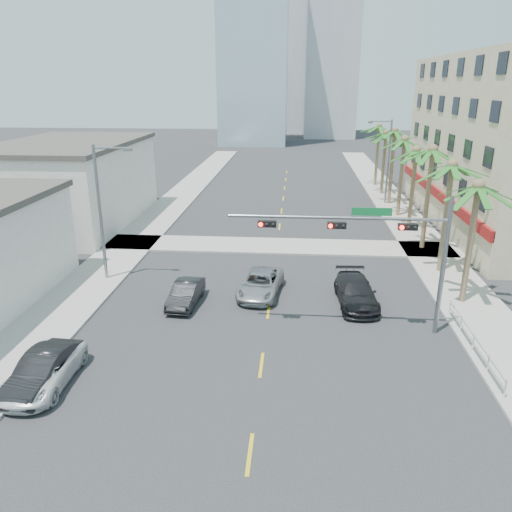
{
  "coord_description": "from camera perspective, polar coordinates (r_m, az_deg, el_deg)",
  "views": [
    {
      "loc": [
        1.39,
        -16.49,
        12.61
      ],
      "look_at": [
        -0.71,
        9.59,
        3.5
      ],
      "focal_mm": 35.0,
      "sensor_mm": 36.0,
      "label": 1
    }
  ],
  "objects": [
    {
      "name": "palm_tree_6",
      "position": [
        60.81,
        14.64,
        13.38
      ],
      "size": [
        4.8,
        4.8,
        7.8
      ],
      "color": "brown",
      "rests_on": "ground"
    },
    {
      "name": "car_lane_right",
      "position": [
        30.47,
        11.35,
        -4.06
      ],
      "size": [
        2.49,
        5.45,
        1.55
      ],
      "primitive_type": "imported",
      "rotation": [
        0.0,
        0.0,
        0.06
      ],
      "color": "black",
      "rests_on": "ground"
    },
    {
      "name": "car_parked_mid",
      "position": [
        24.16,
        -23.18,
        -11.89
      ],
      "size": [
        1.87,
        4.7,
        1.52
      ],
      "primitive_type": "imported",
      "rotation": [
        0.0,
        0.0,
        -0.06
      ],
      "color": "black",
      "rests_on": "ground"
    },
    {
      "name": "guardrail",
      "position": [
        26.98,
        23.62,
        -8.82
      ],
      "size": [
        0.08,
        8.08,
        1.0
      ],
      "color": "silver",
      "rests_on": "ground"
    },
    {
      "name": "palm_tree_0",
      "position": [
        30.77,
        24.09,
        7.19
      ],
      "size": [
        4.8,
        4.8,
        7.8
      ],
      "color": "brown",
      "rests_on": "ground"
    },
    {
      "name": "car_lane_left",
      "position": [
        30.2,
        -8.03,
        -4.27
      ],
      "size": [
        1.7,
        4.22,
        1.36
      ],
      "primitive_type": "imported",
      "rotation": [
        0.0,
        0.0,
        -0.06
      ],
      "color": "black",
      "rests_on": "ground"
    },
    {
      "name": "streetlight_right",
      "position": [
        55.85,
        14.72,
        10.81
      ],
      "size": [
        2.55,
        0.25,
        9.0
      ],
      "color": "slate",
      "rests_on": "ground"
    },
    {
      "name": "palm_tree_3",
      "position": [
        45.6,
        17.86,
        11.34
      ],
      "size": [
        4.8,
        4.8,
        7.8
      ],
      "color": "brown",
      "rests_on": "ground"
    },
    {
      "name": "tower_far_left",
      "position": [
        112.47,
        -0.24,
        25.01
      ],
      "size": [
        14.0,
        14.0,
        48.0
      ],
      "primitive_type": "cube",
      "color": "#99B2C6",
      "rests_on": "ground"
    },
    {
      "name": "ground",
      "position": [
        20.81,
        -0.19,
        -18.1
      ],
      "size": [
        260.0,
        260.0,
        0.0
      ],
      "primitive_type": "plane",
      "color": "#262628",
      "rests_on": "ground"
    },
    {
      "name": "palm_tree_2",
      "position": [
        40.5,
        19.55,
        11.27
      ],
      "size": [
        4.8,
        4.8,
        8.52
      ],
      "color": "brown",
      "rests_on": "ground"
    },
    {
      "name": "car_lane_center",
      "position": [
        31.25,
        0.51,
        -3.19
      ],
      "size": [
        2.95,
        5.36,
        1.42
      ],
      "primitive_type": "imported",
      "rotation": [
        0.0,
        0.0,
        -0.12
      ],
      "color": "#ADACB1",
      "rests_on": "ground"
    },
    {
      "name": "sidewalk_right",
      "position": [
        40.02,
        19.71,
        -0.22
      ],
      "size": [
        4.0,
        120.0,
        0.15
      ],
      "primitive_type": "cube",
      "color": "gray",
      "rests_on": "ground"
    },
    {
      "name": "sidewalk_cross",
      "position": [
        40.51,
        2.4,
        1.15
      ],
      "size": [
        80.0,
        4.0,
        0.15
      ],
      "primitive_type": "cube",
      "color": "gray",
      "rests_on": "ground"
    },
    {
      "name": "sidewalk_left",
      "position": [
        40.84,
        -14.79,
        0.67
      ],
      "size": [
        4.0,
        120.0,
        0.15
      ],
      "primitive_type": "cube",
      "color": "gray",
      "rests_on": "ground"
    },
    {
      "name": "building_left_far",
      "position": [
        49.97,
        -20.39,
        7.62
      ],
      "size": [
        11.0,
        18.0,
        7.2
      ],
      "primitive_type": "cube",
      "color": "beige",
      "rests_on": "ground"
    },
    {
      "name": "palm_tree_7",
      "position": [
        65.9,
        13.92,
        14.15
      ],
      "size": [
        4.8,
        4.8,
        8.16
      ],
      "color": "brown",
      "rests_on": "ground"
    },
    {
      "name": "palm_tree_1",
      "position": [
        35.58,
        21.52,
        9.52
      ],
      "size": [
        4.8,
        4.8,
        8.16
      ],
      "color": "brown",
      "rests_on": "ground"
    },
    {
      "name": "tower_far_center",
      "position": [
        141.81,
        3.04,
        22.56
      ],
      "size": [
        16.0,
        16.0,
        42.0
      ],
      "primitive_type": "cube",
      "color": "#ADADB2",
      "rests_on": "ground"
    },
    {
      "name": "tower_far_right",
      "position": [
        127.91,
        8.93,
        26.8
      ],
      "size": [
        12.0,
        12.0,
        60.0
      ],
      "primitive_type": "cube",
      "color": "#ADADB2",
      "rests_on": "ground"
    },
    {
      "name": "traffic_signal_mast",
      "position": [
        25.96,
        14.14,
        1.7
      ],
      "size": [
        11.12,
        0.54,
        7.2
      ],
      "color": "slate",
      "rests_on": "ground"
    },
    {
      "name": "streetlight_left",
      "position": [
        33.77,
        -17.14,
        5.42
      ],
      "size": [
        2.55,
        0.25,
        9.0
      ],
      "color": "slate",
      "rests_on": "ground"
    },
    {
      "name": "palm_tree_4",
      "position": [
        50.61,
        16.62,
        12.55
      ],
      "size": [
        4.8,
        4.8,
        8.16
      ],
      "color": "brown",
      "rests_on": "ground"
    },
    {
      "name": "car_parked_far",
      "position": [
        24.21,
        -23.14,
        -12.0
      ],
      "size": [
        2.39,
        5.05,
        1.39
      ],
      "primitive_type": "imported",
      "rotation": [
        0.0,
        0.0,
        0.02
      ],
      "color": "silver",
      "rests_on": "ground"
    },
    {
      "name": "palm_tree_5",
      "position": [
        55.65,
        15.59,
        13.54
      ],
      "size": [
        4.8,
        4.8,
        8.52
      ],
      "color": "brown",
      "rests_on": "ground"
    }
  ]
}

